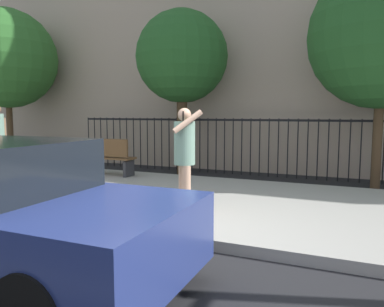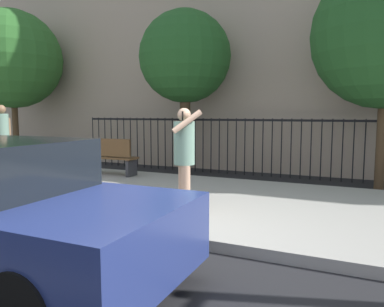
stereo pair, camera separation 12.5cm
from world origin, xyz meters
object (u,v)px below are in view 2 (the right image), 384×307
object	(u,v)px
pedestrian_on_phone	(184,151)
street_tree_near	(12,59)
pedestrian_walking	(2,134)
street_tree_mid	(185,58)
street_bench	(107,156)

from	to	relation	value
pedestrian_on_phone	street_tree_near	size ratio (longest dim) A/B	0.32
pedestrian_walking	pedestrian_on_phone	bearing A→B (deg)	-13.91
pedestrian_on_phone	street_tree_mid	xyz separation A→B (m)	(-2.00, 4.17, 2.17)
pedestrian_walking	street_tree_near	bearing A→B (deg)	134.08
street_bench	street_tree_mid	world-z (taller)	street_tree_mid
pedestrian_walking	street_tree_mid	bearing A→B (deg)	32.35
pedestrian_on_phone	street_bench	size ratio (longest dim) A/B	1.04
street_tree_near	pedestrian_walking	bearing A→B (deg)	-45.92
street_bench	street_tree_mid	size ratio (longest dim) A/B	0.35
pedestrian_on_phone	street_tree_near	bearing A→B (deg)	155.75
pedestrian_walking	street_bench	bearing A→B (deg)	16.32
street_tree_mid	pedestrian_on_phone	bearing A→B (deg)	-64.36
pedestrian_on_phone	street_bench	world-z (taller)	pedestrian_on_phone
pedestrian_on_phone	pedestrian_walking	bearing A→B (deg)	166.09
street_bench	street_tree_mid	xyz separation A→B (m)	(1.37, 1.82, 2.64)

